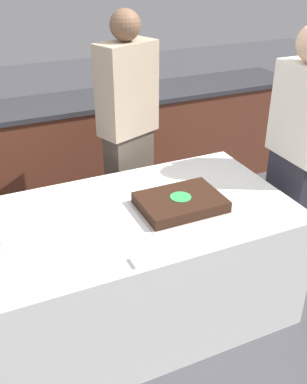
{
  "coord_description": "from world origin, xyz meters",
  "views": [
    {
      "loc": [
        -0.76,
        -1.97,
        2.07
      ],
      "look_at": [
        0.14,
        0.0,
        0.85
      ],
      "focal_mm": 42.0,
      "sensor_mm": 36.0,
      "label": 1
    }
  ],
  "objects_px": {
    "cake": "(180,203)",
    "plate_stack": "(6,234)",
    "person_cutting_cake": "(128,137)",
    "person_seated_right": "(297,156)"
  },
  "relations": [
    {
      "from": "plate_stack",
      "to": "person_cutting_cake",
      "type": "distance_m",
      "value": 1.17
    },
    {
      "from": "person_seated_right",
      "to": "person_cutting_cake",
      "type": "bearing_deg",
      "value": -129.86
    },
    {
      "from": "cake",
      "to": "person_seated_right",
      "type": "relative_size",
      "value": 0.3
    },
    {
      "from": "person_cutting_cake",
      "to": "person_seated_right",
      "type": "height_order",
      "value": "person_cutting_cake"
    },
    {
      "from": "person_seated_right",
      "to": "cake",
      "type": "bearing_deg",
      "value": -85.69
    },
    {
      "from": "cake",
      "to": "plate_stack",
      "type": "relative_size",
      "value": 2.33
    },
    {
      "from": "cake",
      "to": "person_cutting_cake",
      "type": "height_order",
      "value": "person_cutting_cake"
    },
    {
      "from": "cake",
      "to": "plate_stack",
      "type": "xyz_separation_m",
      "value": [
        -0.94,
        0.1,
        -0.01
      ]
    },
    {
      "from": "cake",
      "to": "person_seated_right",
      "type": "distance_m",
      "value": 0.87
    },
    {
      "from": "cake",
      "to": "person_cutting_cake",
      "type": "relative_size",
      "value": 0.29
    }
  ]
}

